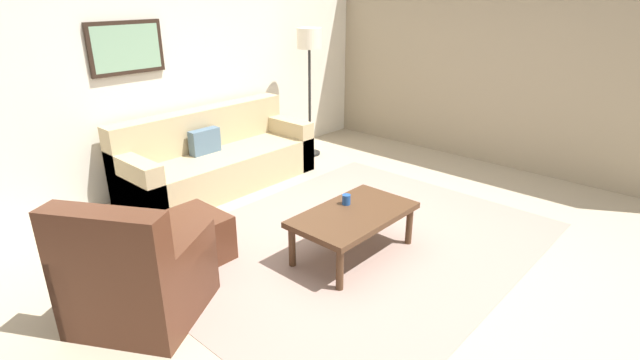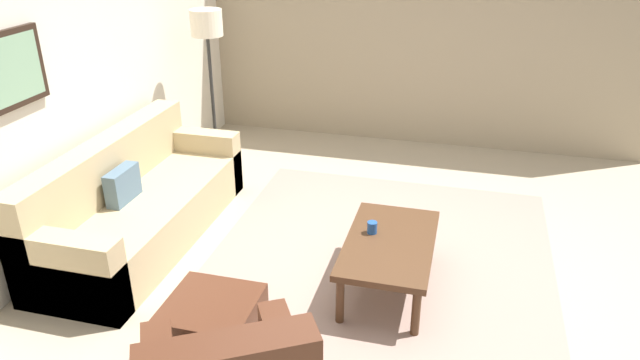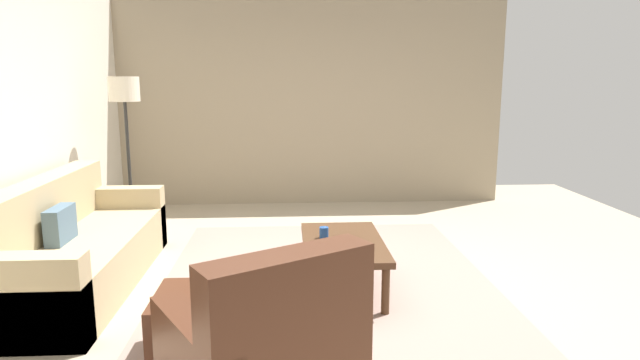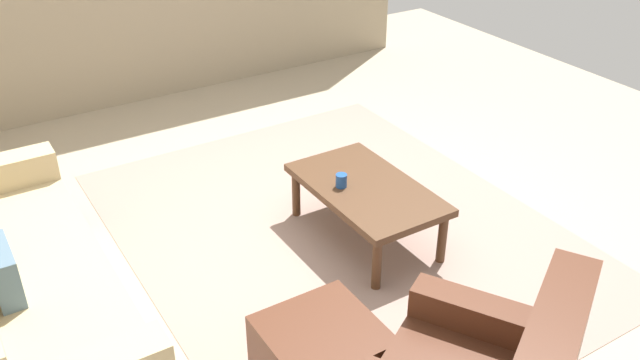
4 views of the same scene
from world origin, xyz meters
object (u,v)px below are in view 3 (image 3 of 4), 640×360
object	(u,v)px
cup	(324,233)
ottoman	(202,325)
coffee_table	(343,247)
couch_main	(69,252)
lamp_standing	(125,105)

from	to	relation	value
cup	ottoman	bearing A→B (deg)	142.60
ottoman	coffee_table	distance (m)	1.41
couch_main	ottoman	bearing A→B (deg)	-133.45
ottoman	cup	bearing A→B (deg)	-37.40
couch_main	cup	world-z (taller)	couch_main
coffee_table	lamp_standing	size ratio (longest dim) A/B	0.64
cup	couch_main	bearing A→B (deg)	86.98
couch_main	coffee_table	xyz separation A→B (m)	(-0.19, -2.23, 0.06)
ottoman	lamp_standing	size ratio (longest dim) A/B	0.33
coffee_table	couch_main	bearing A→B (deg)	85.14
ottoman	lamp_standing	distance (m)	3.23
cup	lamp_standing	xyz separation A→B (m)	(1.67, 2.01, 0.95)
couch_main	lamp_standing	distance (m)	1.92
couch_main	ottoman	distance (m)	1.73
coffee_table	lamp_standing	world-z (taller)	lamp_standing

